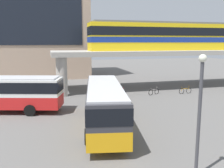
{
  "coord_description": "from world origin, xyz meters",
  "views": [
    {
      "loc": [
        -4.45,
        -17.47,
        6.33
      ],
      "look_at": [
        1.81,
        5.92,
        2.2
      ],
      "focal_mm": 39.68,
      "sensor_mm": 36.0,
      "label": 1
    }
  ],
  "objects_px": {
    "bus_secondary": "(0,91)",
    "bicycle_brown": "(112,96)",
    "bicycle_orange": "(185,91)",
    "train": "(170,36)",
    "pedestrian_walking_across": "(91,90)",
    "bicycle_red": "(119,93)",
    "bicycle_silver": "(154,92)",
    "bus_main": "(104,101)"
  },
  "relations": [
    {
      "from": "bus_secondary",
      "to": "bicycle_silver",
      "type": "xyz_separation_m",
      "value": [
        16.65,
        3.32,
        -1.63
      ]
    },
    {
      "from": "bus_secondary",
      "to": "bicycle_silver",
      "type": "distance_m",
      "value": 17.06
    },
    {
      "from": "train",
      "to": "bus_secondary",
      "type": "height_order",
      "value": "train"
    },
    {
      "from": "bus_secondary",
      "to": "bicycle_orange",
      "type": "distance_m",
      "value": 20.93
    },
    {
      "from": "bus_secondary",
      "to": "bicycle_brown",
      "type": "distance_m",
      "value": 11.44
    },
    {
      "from": "bicycle_silver",
      "to": "bicycle_red",
      "type": "bearing_deg",
      "value": 173.58
    },
    {
      "from": "bus_main",
      "to": "bus_secondary",
      "type": "height_order",
      "value": "same"
    },
    {
      "from": "bus_main",
      "to": "bicycle_red",
      "type": "bearing_deg",
      "value": 67.83
    },
    {
      "from": "bicycle_brown",
      "to": "bicycle_orange",
      "type": "xyz_separation_m",
      "value": [
        9.57,
        0.6,
        0.0
      ]
    },
    {
      "from": "bicycle_orange",
      "to": "pedestrian_walking_across",
      "type": "height_order",
      "value": "pedestrian_walking_across"
    },
    {
      "from": "bus_main",
      "to": "bicycle_brown",
      "type": "distance_m",
      "value": 9.3
    },
    {
      "from": "train",
      "to": "bicycle_brown",
      "type": "distance_m",
      "value": 13.27
    },
    {
      "from": "bicycle_brown",
      "to": "bus_main",
      "type": "bearing_deg",
      "value": -108.42
    },
    {
      "from": "bicycle_orange",
      "to": "bicycle_red",
      "type": "xyz_separation_m",
      "value": [
        -8.31,
        0.92,
        0.0
      ]
    },
    {
      "from": "bicycle_brown",
      "to": "bicycle_red",
      "type": "bearing_deg",
      "value": 50.22
    },
    {
      "from": "bicycle_brown",
      "to": "pedestrian_walking_across",
      "type": "distance_m",
      "value": 2.62
    },
    {
      "from": "bicycle_brown",
      "to": "bicycle_silver",
      "type": "bearing_deg",
      "value": 10.6
    },
    {
      "from": "bus_main",
      "to": "bus_secondary",
      "type": "relative_size",
      "value": 1.0
    },
    {
      "from": "bus_secondary",
      "to": "bicycle_brown",
      "type": "height_order",
      "value": "bus_secondary"
    },
    {
      "from": "bicycle_orange",
      "to": "bicycle_red",
      "type": "height_order",
      "value": "same"
    },
    {
      "from": "bus_main",
      "to": "bicycle_brown",
      "type": "height_order",
      "value": "bus_main"
    },
    {
      "from": "bus_secondary",
      "to": "bicycle_red",
      "type": "xyz_separation_m",
      "value": [
        12.36,
        3.8,
        -1.63
      ]
    },
    {
      "from": "pedestrian_walking_across",
      "to": "train",
      "type": "bearing_deg",
      "value": 18.64
    },
    {
      "from": "train",
      "to": "bicycle_orange",
      "type": "bearing_deg",
      "value": -93.96
    },
    {
      "from": "bus_secondary",
      "to": "bicycle_orange",
      "type": "relative_size",
      "value": 6.32
    },
    {
      "from": "train",
      "to": "pedestrian_walking_across",
      "type": "height_order",
      "value": "train"
    },
    {
      "from": "train",
      "to": "bus_main",
      "type": "xyz_separation_m",
      "value": [
        -12.81,
        -14.32,
        -5.16
      ]
    },
    {
      "from": "pedestrian_walking_across",
      "to": "bicycle_brown",
      "type": "bearing_deg",
      "value": -38.65
    },
    {
      "from": "bicycle_orange",
      "to": "bus_main",
      "type": "bearing_deg",
      "value": -143.3
    },
    {
      "from": "bus_secondary",
      "to": "bicycle_brown",
      "type": "bearing_deg",
      "value": 11.62
    },
    {
      "from": "bicycle_red",
      "to": "bicycle_silver",
      "type": "bearing_deg",
      "value": -6.42
    },
    {
      "from": "bicycle_orange",
      "to": "pedestrian_walking_across",
      "type": "relative_size",
      "value": 1.02
    },
    {
      "from": "train",
      "to": "bicycle_brown",
      "type": "xyz_separation_m",
      "value": [
        -9.92,
        -5.63,
        -6.79
      ]
    },
    {
      "from": "bicycle_brown",
      "to": "bicycle_red",
      "type": "relative_size",
      "value": 0.96
    },
    {
      "from": "pedestrian_walking_across",
      "to": "bus_secondary",
      "type": "bearing_deg",
      "value": -156.82
    },
    {
      "from": "bicycle_brown",
      "to": "train",
      "type": "bearing_deg",
      "value": 29.59
    },
    {
      "from": "bus_secondary",
      "to": "pedestrian_walking_across",
      "type": "distance_m",
      "value": 9.95
    },
    {
      "from": "bicycle_brown",
      "to": "bicycle_red",
      "type": "xyz_separation_m",
      "value": [
        1.27,
        1.52,
        0.0
      ]
    },
    {
      "from": "bus_main",
      "to": "bicycle_red",
      "type": "height_order",
      "value": "bus_main"
    },
    {
      "from": "bicycle_red",
      "to": "train",
      "type": "bearing_deg",
      "value": 25.41
    },
    {
      "from": "bus_main",
      "to": "train",
      "type": "bearing_deg",
      "value": 48.18
    },
    {
      "from": "bus_main",
      "to": "bicycle_brown",
      "type": "bearing_deg",
      "value": 71.58
    }
  ]
}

